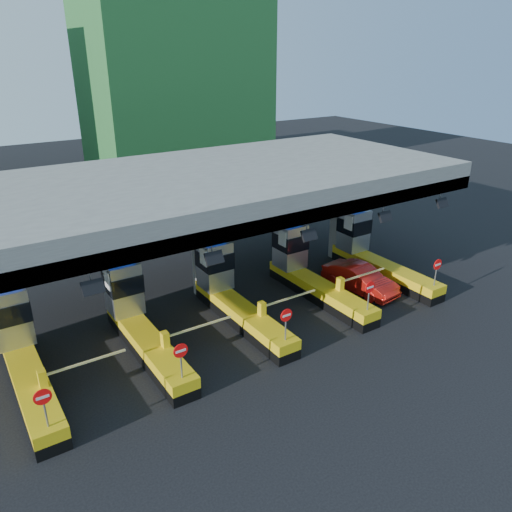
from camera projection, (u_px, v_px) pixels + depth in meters
ground at (233, 316)px, 25.96m from camera, size 120.00×120.00×0.00m
toll_canopy at (202, 190)px, 25.81m from camera, size 28.00×12.09×7.00m
toll_lane_far_left at (21, 349)px, 20.60m from camera, size 4.43×8.00×4.16m
toll_lane_left at (136, 317)px, 23.11m from camera, size 4.43×8.00×4.16m
toll_lane_center at (229, 290)px, 25.63m from camera, size 4.43×8.00×4.16m
toll_lane_right at (306, 268)px, 28.15m from camera, size 4.43×8.00×4.16m
toll_lane_far_right at (370, 250)px, 30.67m from camera, size 4.43×8.00×4.16m
bg_building_scaffold at (172, 36)px, 51.33m from camera, size 18.00×12.00×28.00m
red_car at (360, 279)px, 28.40m from camera, size 2.13×4.75×1.51m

